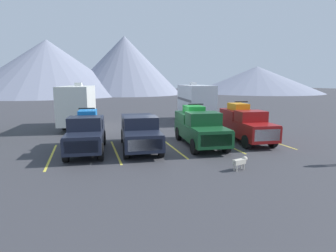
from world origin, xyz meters
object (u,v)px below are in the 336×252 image
Objects in this scene: pickup_truck_a at (87,132)px; dog at (241,161)px; pickup_truck_d at (245,124)px; camper_trailer_b at (195,101)px; pickup_truck_c at (199,126)px; pickup_truck_b at (140,131)px; camper_trailer_a at (78,104)px.

pickup_truck_a is 6.02× the size of dog.
pickup_truck_d is 9.63m from camper_trailer_b.
pickup_truck_c is at bearing -3.30° from pickup_truck_a.
pickup_truck_a is 0.91× the size of pickup_truck_b.
pickup_truck_d is at bearing -0.78° from pickup_truck_b.
pickup_truck_c is 0.78× the size of camper_trailer_a.
dog is at bearing -104.42° from camper_trailer_b.
camper_trailer_a is at bearing 113.14° from pickup_truck_b.
pickup_truck_a is at bearing 176.52° from pickup_truck_b.
pickup_truck_d is 0.67× the size of camper_trailer_b.
pickup_truck_d reaches higher than pickup_truck_b.
dog is (-0.13, -5.25, -0.80)m from pickup_truck_c.
pickup_truck_a is at bearing 176.70° from pickup_truck_c.
pickup_truck_a is 0.72× the size of camper_trailer_a.
camper_trailer_a reaches higher than pickup_truck_b.
pickup_truck_d is 0.71× the size of camper_trailer_a.
pickup_truck_a is 8.70m from camper_trailer_a.
camper_trailer_b reaches higher than pickup_truck_a.
pickup_truck_c is at bearing -110.94° from camper_trailer_b.
pickup_truck_d is at bearing -91.46° from camper_trailer_b.
camper_trailer_a is at bearing 141.19° from pickup_truck_d.
camper_trailer_a reaches higher than pickup_truck_c.
camper_trailer_b is (10.69, 9.30, 0.92)m from pickup_truck_a.
pickup_truck_a is 3.13m from pickup_truck_b.
dog is at bearing -91.42° from pickup_truck_c.
pickup_truck_c is (6.98, -0.40, 0.05)m from pickup_truck_a.
camper_trailer_a is at bearing 117.69° from dog.
pickup_truck_b is 6.64m from dog.
camper_trailer_a is at bearing 130.16° from pickup_truck_c.
pickup_truck_d is (3.47, 0.11, 0.01)m from pickup_truck_c.
pickup_truck_a is at bearing -85.74° from camper_trailer_a.
pickup_truck_d is at bearing 1.86° from pickup_truck_c.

